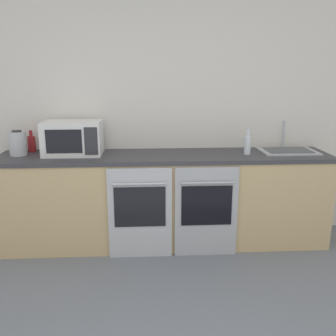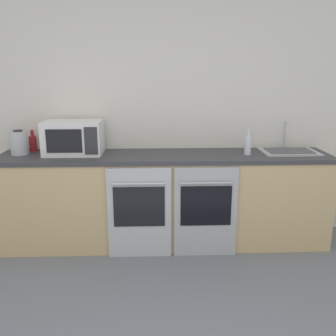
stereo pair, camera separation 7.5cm
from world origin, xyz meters
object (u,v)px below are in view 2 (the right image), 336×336
bottle_clear (248,145)px  kettle (19,143)px  oven_left (139,213)px  oven_right (206,212)px  bottle_red (33,143)px  microwave (74,138)px  sink (289,151)px

bottle_clear → kettle: 2.16m
oven_left → bottle_clear: 1.20m
oven_right → bottle_clear: 0.75m
bottle_red → bottle_clear: bearing=-6.7°
bottle_red → oven_left: bearing=-25.6°
microwave → oven_left: bearing=-30.6°
oven_left → bottle_clear: size_ratio=3.51×
bottle_clear → bottle_red: size_ratio=1.14×
bottle_red → sink: bearing=-3.4°
oven_left → sink: (1.45, 0.36, 0.48)m
bottle_clear → bottle_red: 2.09m
oven_right → bottle_red: size_ratio=4.01×
oven_right → bottle_clear: (0.42, 0.26, 0.56)m
bottle_clear → microwave: bearing=176.3°
sink → oven_left: bearing=-166.2°
bottle_clear → sink: size_ratio=0.45×
oven_right → microwave: microwave is taller
bottle_red → kettle: 0.18m
kettle → microwave: bearing=1.9°
microwave → bottle_red: 0.46m
bottle_clear → sink: sink is taller
microwave → bottle_red: bearing=162.4°
bottle_clear → oven_left: bearing=-165.6°
bottle_red → sink: (2.51, -0.15, -0.07)m
bottle_clear → bottle_red: bottle_clear is taller
oven_left → kettle: (-1.14, 0.35, 0.58)m
oven_right → microwave: bearing=163.2°
oven_left → oven_right: 0.60m
bottle_clear → oven_right: bearing=-148.2°
oven_left → oven_right: same height
sink → microwave: bearing=179.7°
oven_left → oven_right: (0.60, 0.00, 0.00)m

